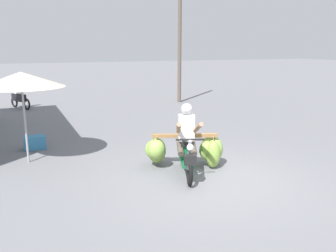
{
  "coord_description": "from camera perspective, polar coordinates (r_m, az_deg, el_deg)",
  "views": [
    {
      "loc": [
        -3.67,
        -6.08,
        2.75
      ],
      "look_at": [
        -0.35,
        1.47,
        0.9
      ],
      "focal_mm": 37.75,
      "sensor_mm": 36.0,
      "label": 1
    }
  ],
  "objects": [
    {
      "name": "motorbike_distant_ahead_left",
      "position": [
        17.45,
        -22.91,
        4.47
      ],
      "size": [
        0.85,
        1.48,
        1.4
      ],
      "color": "black",
      "rests_on": "ground"
    },
    {
      "name": "produce_crate",
      "position": [
        10.4,
        -20.69,
        -2.5
      ],
      "size": [
        0.56,
        0.4,
        0.36
      ],
      "primitive_type": "cube",
      "color": "teal",
      "rests_on": "ground"
    },
    {
      "name": "market_umbrella_near_shop",
      "position": [
        8.92,
        -22.62,
        6.93
      ],
      "size": [
        1.98,
        1.98,
        2.19
      ],
      "color": "#99999E",
      "rests_on": "ground"
    },
    {
      "name": "motorbike_main_loaded",
      "position": [
        8.06,
        2.91,
        -3.6
      ],
      "size": [
        1.83,
        2.02,
        1.58
      ],
      "color": "black",
      "rests_on": "ground"
    },
    {
      "name": "ground_plane",
      "position": [
        7.62,
        6.96,
        -8.62
      ],
      "size": [
        120.0,
        120.0,
        0.0
      ],
      "primitive_type": "plane",
      "color": "slate"
    },
    {
      "name": "utility_pole",
      "position": [
        17.86,
        1.89,
        13.7
      ],
      "size": [
        0.18,
        0.18,
        6.16
      ],
      "primitive_type": "cylinder",
      "color": "brown",
      "rests_on": "ground"
    }
  ]
}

